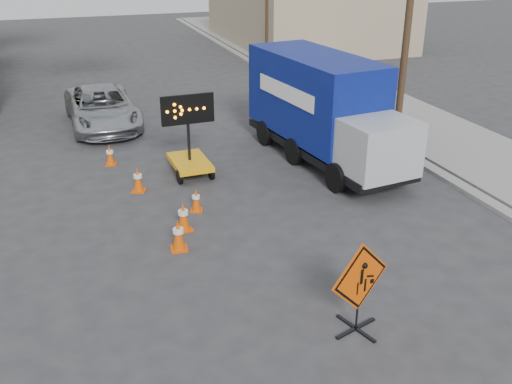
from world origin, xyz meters
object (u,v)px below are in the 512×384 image
arrow_board (190,157)px  pickup_truck (102,108)px  construction_sign (359,286)px  box_truck (323,115)px

arrow_board → pickup_truck: size_ratio=0.48×
arrow_board → construction_sign: bearing=-84.2°
box_truck → arrow_board: bearing=171.1°
construction_sign → box_truck: bearing=51.7°
pickup_truck → box_truck: (6.58, -6.22, 0.79)m
construction_sign → arrow_board: bearing=80.6°
pickup_truck → box_truck: size_ratio=0.74×
box_truck → construction_sign: bearing=-117.9°
construction_sign → pickup_truck: size_ratio=0.35×
construction_sign → arrow_board: 8.80m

